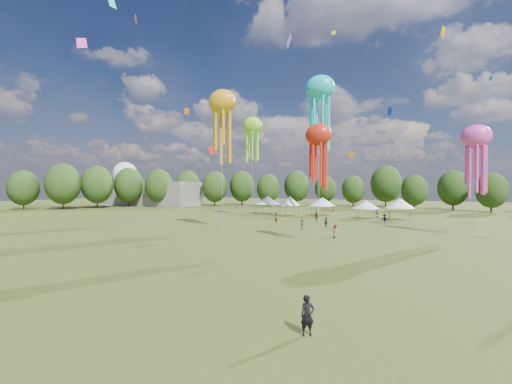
% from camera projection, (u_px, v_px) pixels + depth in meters
% --- Properties ---
extents(ground, '(300.00, 300.00, 0.00)m').
position_uv_depth(ground, '(174.00, 301.00, 18.80)').
color(ground, '#384416').
rests_on(ground, ground).
extents(observer_main, '(0.77, 0.74, 1.77)m').
position_uv_depth(observer_main, '(307.00, 315.00, 14.40)').
color(observer_main, black).
rests_on(observer_main, ground).
extents(spectator_near, '(0.83, 0.69, 1.52)m').
position_uv_depth(spectator_near, '(302.00, 225.00, 49.61)').
color(spectator_near, gray).
rests_on(spectator_near, ground).
extents(spectators_far, '(18.51, 31.92, 1.90)m').
position_uv_depth(spectators_far, '(345.00, 218.00, 58.55)').
color(spectators_far, gray).
rests_on(spectators_far, ground).
extents(festival_tents, '(34.26, 9.25, 4.38)m').
position_uv_depth(festival_tents, '(324.00, 202.00, 70.63)').
color(festival_tents, '#47474C').
rests_on(festival_tents, ground).
extents(show_kites, '(42.89, 29.84, 27.22)m').
position_uv_depth(show_kites, '(297.00, 120.00, 56.95)').
color(show_kites, gold).
rests_on(show_kites, ground).
extents(small_kites, '(73.83, 58.95, 46.17)m').
position_uv_depth(small_kites, '(329.00, 64.00, 56.56)').
color(small_kites, gold).
rests_on(small_kites, ground).
extents(treeline, '(201.57, 95.24, 13.43)m').
position_uv_depth(treeline, '(335.00, 186.00, 76.83)').
color(treeline, '#38281C').
rests_on(treeline, ground).
extents(hangar, '(40.00, 12.00, 8.00)m').
position_uv_depth(hangar, '(145.00, 194.00, 114.62)').
color(hangar, gray).
rests_on(hangar, ground).
extents(radome, '(9.00, 9.00, 16.00)m').
position_uv_depth(radome, '(125.00, 178.00, 126.78)').
color(radome, white).
rests_on(radome, ground).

